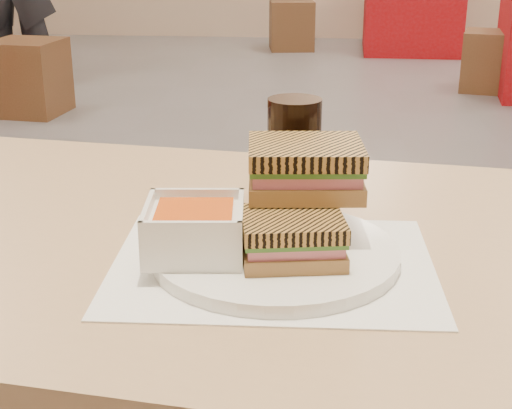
# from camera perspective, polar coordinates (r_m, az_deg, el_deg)

# --- Properties ---
(main_table) EXTENTS (1.28, 0.84, 0.75)m
(main_table) POSITION_cam_1_polar(r_m,az_deg,el_deg) (0.98, -1.02, -8.52)
(main_table) COLOR tan
(main_table) RESTS_ON ground
(tray_liner) EXTENTS (0.37, 0.29, 0.00)m
(tray_liner) POSITION_cam_1_polar(r_m,az_deg,el_deg) (0.85, 1.26, -4.54)
(tray_liner) COLOR white
(tray_liner) RESTS_ON main_table
(plate) EXTENTS (0.28, 0.28, 0.01)m
(plate) POSITION_cam_1_polar(r_m,az_deg,el_deg) (0.86, 1.47, -3.69)
(plate) COLOR white
(plate) RESTS_ON tray_liner
(soup_bowl) EXTENTS (0.12, 0.12, 0.06)m
(soup_bowl) POSITION_cam_1_polar(r_m,az_deg,el_deg) (0.84, -4.63, -2.01)
(soup_bowl) COLOR white
(soup_bowl) RESTS_ON plate
(panini_lower) EXTENTS (0.12, 0.11, 0.05)m
(panini_lower) POSITION_cam_1_polar(r_m,az_deg,el_deg) (0.82, 2.74, -2.49)
(panini_lower) COLOR #996939
(panini_lower) RESTS_ON plate
(panini_upper) EXTENTS (0.14, 0.12, 0.06)m
(panini_upper) POSITION_cam_1_polar(r_m,az_deg,el_deg) (0.87, 3.72, 2.78)
(panini_upper) COLOR #996939
(panini_upper) RESTS_ON panini_lower
(cola_glass) EXTENTS (0.07, 0.07, 0.15)m
(cola_glass) POSITION_cam_1_polar(r_m,az_deg,el_deg) (0.99, 2.86, 3.71)
(cola_glass) COLOR black
(cola_glass) RESTS_ON main_table
(bg_table_2) EXTENTS (0.85, 0.85, 0.73)m
(bg_table_2) POSITION_cam_1_polar(r_m,az_deg,el_deg) (7.11, 11.63, 14.12)
(bg_table_2) COLOR #A3161C
(bg_table_2) RESTS_ON ground
(bg_chair_0r) EXTENTS (0.44, 0.44, 0.44)m
(bg_chair_0r) POSITION_cam_1_polar(r_m,az_deg,el_deg) (4.86, -16.69, 9.13)
(bg_chair_0r) COLOR brown
(bg_chair_0r) RESTS_ON ground
(bg_chair_1l) EXTENTS (0.44, 0.44, 0.41)m
(bg_chair_1l) POSITION_cam_1_polar(r_m,az_deg,el_deg) (5.56, 17.15, 10.24)
(bg_chair_1l) COLOR brown
(bg_chair_1l) RESTS_ON ground
(bg_chair_2l) EXTENTS (0.44, 0.44, 0.44)m
(bg_chair_2l) POSITION_cam_1_polar(r_m,az_deg,el_deg) (7.10, 2.69, 13.29)
(bg_chair_2l) COLOR brown
(bg_chair_2l) RESTS_ON ground
(bg_chair_2r) EXTENTS (0.40, 0.40, 0.43)m
(bg_chair_2r) POSITION_cam_1_polar(r_m,az_deg,el_deg) (7.03, 13.12, 12.70)
(bg_chair_2r) COLOR brown
(bg_chair_2r) RESTS_ON ground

